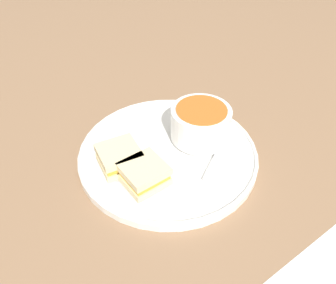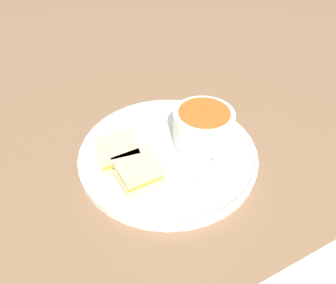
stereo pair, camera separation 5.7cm
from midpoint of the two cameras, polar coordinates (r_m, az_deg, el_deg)
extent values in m
plane|color=#8E6B4C|center=(0.59, -2.75, -2.69)|extent=(2.40, 2.40, 0.00)
cylinder|color=white|center=(0.59, -2.77, -2.18)|extent=(0.32, 0.32, 0.01)
torus|color=white|center=(0.58, -2.80, -1.54)|extent=(0.31, 0.31, 0.01)
cylinder|color=white|center=(0.60, 2.85, 1.15)|extent=(0.06, 0.06, 0.01)
cylinder|color=white|center=(0.59, 2.93, 3.13)|extent=(0.11, 0.11, 0.06)
cylinder|color=orange|center=(0.57, 3.03, 5.39)|extent=(0.09, 0.09, 0.01)
cube|color=silver|center=(0.55, 4.68, -4.07)|extent=(0.06, 0.05, 0.00)
ellipsoid|color=silver|center=(0.58, 6.41, -0.74)|extent=(0.04, 0.04, 0.01)
cube|color=beige|center=(0.56, -11.27, -3.53)|extent=(0.07, 0.07, 0.01)
cube|color=gold|center=(0.55, -11.41, -2.72)|extent=(0.07, 0.07, 0.01)
cube|color=beige|center=(0.54, -11.56, -1.88)|extent=(0.07, 0.07, 0.01)
cube|color=beige|center=(0.52, -7.24, -6.49)|extent=(0.08, 0.08, 0.01)
cube|color=gold|center=(0.52, -7.34, -5.66)|extent=(0.07, 0.07, 0.01)
cube|color=beige|center=(0.51, -7.45, -4.82)|extent=(0.08, 0.08, 0.01)
camera|label=1|loc=(0.03, -92.87, -2.51)|focal=35.00mm
camera|label=2|loc=(0.03, 87.13, 2.51)|focal=35.00mm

